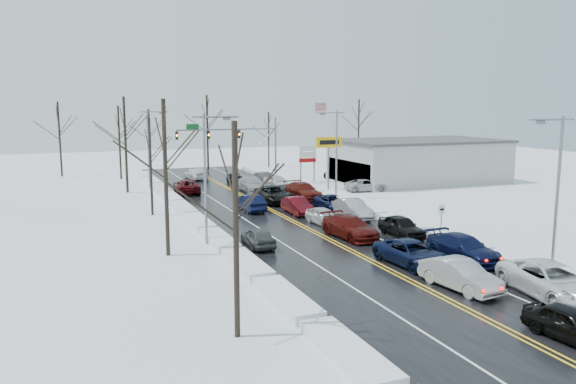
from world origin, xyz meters
name	(u,v)px	position (x,y,z in m)	size (l,w,h in m)	color
ground	(297,223)	(0.00, 0.00, 0.00)	(160.00, 160.00, 0.00)	white
road_surface	(288,219)	(0.00, 2.00, 0.01)	(14.00, 84.00, 0.01)	black
snow_bank_left	(200,226)	(-7.60, 2.00, 0.00)	(1.53, 72.00, 0.49)	white
snow_bank_right	(367,213)	(7.60, 2.00, 0.00)	(1.53, 72.00, 0.49)	white
traffic_signal_mast	(239,137)	(3.45, 27.99, 5.48)	(13.28, 0.39, 8.00)	slate
tires_plus_sign	(329,146)	(10.50, 15.99, 4.99)	(3.20, 0.34, 6.00)	slate
used_vehicles_sign	(308,156)	(10.50, 22.00, 3.32)	(2.20, 0.22, 4.65)	slate
speed_limit_sign	(442,214)	(8.20, -8.00, 1.63)	(0.55, 0.09, 2.35)	slate
flagpole	(315,131)	(15.17, 30.00, 5.93)	(1.87, 1.20, 10.00)	silver
dealership_building	(418,160)	(23.98, 18.00, 2.66)	(20.40, 12.40, 5.30)	#A4A49F
streetlight_se	(556,182)	(8.30, -18.00, 5.31)	(3.20, 0.25, 9.00)	slate
streetlight_ne	(335,147)	(8.30, 10.00, 5.31)	(3.20, 0.25, 9.00)	slate
streetlight_sw	(208,168)	(-8.30, -4.00, 5.31)	(3.20, 0.25, 9.00)	slate
streetlight_nw	(150,143)	(-8.30, 24.00, 5.31)	(3.20, 0.25, 9.00)	slate
tree_left_a	(235,188)	(-11.00, -20.00, 6.29)	(3.60, 3.60, 9.00)	#2D231C
tree_left_b	(165,147)	(-11.50, -6.00, 6.99)	(4.00, 4.00, 10.00)	#2D231C
tree_left_c	(150,148)	(-10.50, 8.00, 5.94)	(3.40, 3.40, 8.50)	#2D231C
tree_left_d	(125,126)	(-11.20, 22.00, 7.33)	(4.20, 4.20, 10.50)	#2D231C
tree_left_e	(119,128)	(-10.80, 34.00, 6.64)	(3.80, 3.80, 9.50)	#2D231C
tree_far_a	(59,125)	(-18.00, 40.00, 6.99)	(4.00, 4.00, 10.00)	#2D231C
tree_far_b	(149,128)	(-6.00, 41.00, 6.29)	(3.60, 3.60, 9.00)	#2D231C
tree_far_c	(207,118)	(2.00, 39.00, 7.68)	(4.40, 4.40, 11.00)	#2D231C
tree_far_d	(269,129)	(12.00, 40.50, 5.94)	(3.40, 3.40, 8.50)	#2D231C
tree_far_e	(359,119)	(28.00, 41.00, 7.33)	(4.20, 4.20, 10.50)	#2D231C
queued_car_0	(571,341)	(1.67, -25.46, 0.00)	(1.65, 4.10, 1.40)	black
queued_car_1	(459,289)	(1.62, -18.44, 0.00)	(1.66, 4.77, 1.57)	#A8ABB0
queued_car_2	(412,265)	(1.83, -13.73, 0.00)	(2.48, 5.38, 1.50)	black
queued_car_3	(350,238)	(1.68, -6.01, 0.00)	(2.23, 5.48, 1.59)	#4A0D09
queued_car_4	(323,224)	(1.83, -1.14, 0.00)	(1.63, 4.04, 1.38)	silver
queued_car_5	(297,214)	(1.55, 3.76, 0.00)	(1.57, 4.51, 1.49)	#46090F
queued_car_6	(274,203)	(1.69, 9.99, 0.00)	(2.72, 5.89, 1.64)	black
queued_car_7	(252,192)	(1.82, 17.51, 0.00)	(2.32, 5.71, 1.66)	#9A9CA2
queued_car_8	(236,184)	(1.80, 23.98, 0.00)	(1.66, 4.12, 1.40)	black
queued_car_10	(551,297)	(5.16, -21.16, 0.00)	(2.85, 6.18, 1.72)	silver
queued_car_11	(463,260)	(5.44, -13.97, 0.00)	(2.21, 5.42, 1.57)	black
queued_car_12	(401,237)	(5.38, -7.09, 0.00)	(1.81, 4.51, 1.54)	black
queued_car_13	(352,218)	(5.23, 0.23, 0.00)	(1.72, 4.93, 1.62)	#999BA0
queued_car_14	(333,210)	(5.35, 4.33, 0.00)	(2.26, 4.89, 1.36)	black
queued_car_15	(303,199)	(5.19, 10.98, 0.00)	(2.34, 5.75, 1.67)	#50100A
queued_car_16	(277,189)	(5.14, 18.53, 0.00)	(1.89, 4.70, 1.60)	silver
queued_car_17	(264,184)	(5.12, 22.98, 0.00)	(1.48, 4.23, 1.40)	#393C3E
oncoming_car_0	(250,211)	(-1.88, 6.65, 0.00)	(1.60, 4.58, 1.51)	black
oncoming_car_1	(187,193)	(-5.22, 19.10, 0.00)	(2.59, 5.62, 1.56)	#48090D
oncoming_car_2	(196,179)	(-1.77, 30.11, 0.00)	(2.05, 5.03, 1.46)	white
oncoming_car_3	(258,247)	(-5.42, -6.07, 0.00)	(1.62, 4.02, 1.37)	#414446
parked_car_0	(366,191)	(13.85, 13.12, 0.00)	(2.25, 4.87, 1.35)	silver
parked_car_1	(382,187)	(16.95, 14.95, 0.00)	(2.31, 5.69, 1.65)	black
parked_car_2	(337,180)	(15.01, 22.85, 0.00)	(1.83, 4.54, 1.55)	black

